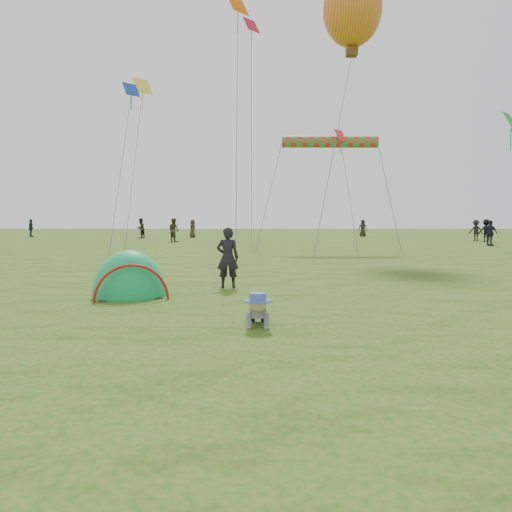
{
  "coord_description": "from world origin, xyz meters",
  "views": [
    {
      "loc": [
        0.7,
        -9.02,
        1.85
      ],
      "look_at": [
        0.83,
        1.81,
        1.0
      ],
      "focal_mm": 35.0,
      "sensor_mm": 36.0,
      "label": 1
    }
  ],
  "objects_px": {
    "popup_tent": "(130,297)",
    "balloon_kite": "(352,14)",
    "crawling_toddler": "(258,308)",
    "standing_adult": "(228,258)"
  },
  "relations": [
    {
      "from": "crawling_toddler",
      "to": "standing_adult",
      "type": "xyz_separation_m",
      "value": [
        -0.72,
        4.64,
        0.48
      ]
    },
    {
      "from": "crawling_toddler",
      "to": "standing_adult",
      "type": "height_order",
      "value": "standing_adult"
    },
    {
      "from": "standing_adult",
      "to": "balloon_kite",
      "type": "bearing_deg",
      "value": -113.71
    },
    {
      "from": "crawling_toddler",
      "to": "balloon_kite",
      "type": "bearing_deg",
      "value": 75.18
    },
    {
      "from": "popup_tent",
      "to": "balloon_kite",
      "type": "relative_size",
      "value": 0.53
    },
    {
      "from": "crawling_toddler",
      "to": "popup_tent",
      "type": "distance_m",
      "value": 4.32
    },
    {
      "from": "balloon_kite",
      "to": "popup_tent",
      "type": "bearing_deg",
      "value": -119.21
    },
    {
      "from": "standing_adult",
      "to": "crawling_toddler",
      "type": "bearing_deg",
      "value": 99.28
    },
    {
      "from": "popup_tent",
      "to": "standing_adult",
      "type": "bearing_deg",
      "value": 16.13
    },
    {
      "from": "crawling_toddler",
      "to": "balloon_kite",
      "type": "height_order",
      "value": "balloon_kite"
    }
  ]
}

